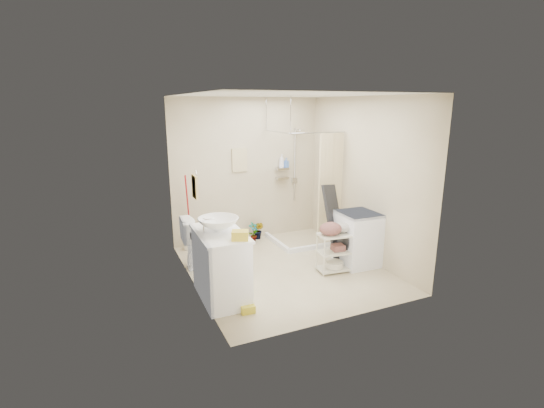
{
  "coord_description": "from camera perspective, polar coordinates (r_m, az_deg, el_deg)",
  "views": [
    {
      "loc": [
        -2.48,
        -5.09,
        2.47
      ],
      "look_at": [
        -0.1,
        0.25,
        0.99
      ],
      "focal_mm": 26.0,
      "sensor_mm": 36.0,
      "label": 1
    }
  ],
  "objects": [
    {
      "name": "toilet",
      "position": [
        6.22,
        -9.28,
        -5.35
      ],
      "size": [
        0.82,
        0.5,
        0.81
      ],
      "primitive_type": "imported",
      "rotation": [
        0.0,
        0.0,
        1.51
      ],
      "color": "silver",
      "rests_on": "ground"
    },
    {
      "name": "laundry_rack",
      "position": [
        6.04,
        9.14,
        -6.44
      ],
      "size": [
        0.55,
        0.36,
        0.71
      ],
      "primitive_type": null,
      "rotation": [
        0.0,
        0.0,
        -0.11
      ],
      "color": "beige",
      "rests_on": "ground"
    },
    {
      "name": "floor",
      "position": [
        6.18,
        1.83,
        -9.35
      ],
      "size": [
        3.2,
        3.2,
        0.0
      ],
      "primitive_type": "plane",
      "color": "beige",
      "rests_on": "ground"
    },
    {
      "name": "vanity",
      "position": [
        5.19,
        -7.42,
        -8.8
      ],
      "size": [
        0.59,
        1.04,
        0.91
      ],
      "primitive_type": "cube",
      "rotation": [
        0.0,
        0.0,
        -0.02
      ],
      "color": "white",
      "rests_on": "ground"
    },
    {
      "name": "ironing_board",
      "position": [
        6.38,
        9.02,
        -2.64
      ],
      "size": [
        0.37,
        0.26,
        1.28
      ],
      "primitive_type": null,
      "rotation": [
        0.0,
        0.0,
        0.47
      ],
      "color": "black",
      "rests_on": "ground"
    },
    {
      "name": "wall_left",
      "position": [
        5.34,
        -11.73,
        1.25
      ],
      "size": [
        0.04,
        3.2,
        2.6
      ],
      "primitive_type": "cube",
      "color": "#C4B797",
      "rests_on": "ground"
    },
    {
      "name": "shower",
      "position": [
        7.13,
        4.39,
        2.69
      ],
      "size": [
        1.1,
        1.1,
        2.1
      ],
      "primitive_type": null,
      "color": "white",
      "rests_on": "ground"
    },
    {
      "name": "potted_plant_b",
      "position": [
        7.43,
        -1.94,
        -3.83
      ],
      "size": [
        0.24,
        0.24,
        0.34
      ],
      "primitive_type": "imported",
      "rotation": [
        0.0,
        0.0,
        -0.86
      ],
      "color": "brown",
      "rests_on": "ground"
    },
    {
      "name": "wall_front",
      "position": [
        4.44,
        10.97,
        -1.33
      ],
      "size": [
        2.8,
        0.04,
        2.6
      ],
      "primitive_type": "cube",
      "color": "#C4B797",
      "rests_on": "ground"
    },
    {
      "name": "mop",
      "position": [
        6.89,
        -12.4,
        -1.29
      ],
      "size": [
        0.15,
        0.15,
        1.34
      ],
      "primitive_type": null,
      "rotation": [
        0.0,
        0.0,
        0.25
      ],
      "color": "maroon",
      "rests_on": "ground"
    },
    {
      "name": "wall_right",
      "position": [
        6.51,
        13.12,
        3.49
      ],
      "size": [
        0.04,
        3.2,
        2.6
      ],
      "primitive_type": "cube",
      "color": "#C4B797",
      "rests_on": "ground"
    },
    {
      "name": "washing_machine",
      "position": [
        6.35,
        12.35,
        -4.9
      ],
      "size": [
        0.6,
        0.62,
        0.85
      ],
      "primitive_type": "cube",
      "rotation": [
        0.0,
        0.0,
        -0.03
      ],
      "color": "silver",
      "rests_on": "ground"
    },
    {
      "name": "ceiling",
      "position": [
        5.67,
        2.05,
        15.53
      ],
      "size": [
        2.8,
        3.2,
        0.04
      ],
      "primitive_type": "cube",
      "color": "silver",
      "rests_on": "ground"
    },
    {
      "name": "floor_basket",
      "position": [
        4.97,
        -3.56,
        -14.71
      ],
      "size": [
        0.26,
        0.2,
        0.13
      ],
      "primitive_type": "cube",
      "rotation": [
        0.0,
        0.0,
        -0.05
      ],
      "color": "yellow",
      "rests_on": "ground"
    },
    {
      "name": "wall_back",
      "position": [
        7.23,
        -3.62,
        4.89
      ],
      "size": [
        2.8,
        0.04,
        2.6
      ],
      "primitive_type": "cube",
      "color": "#C4B797",
      "rests_on": "ground"
    },
    {
      "name": "potted_plant_a",
      "position": [
        7.3,
        -2.71,
        -4.06
      ],
      "size": [
        0.22,
        0.18,
        0.36
      ],
      "primitive_type": "imported",
      "rotation": [
        0.0,
        0.0,
        0.3
      ],
      "color": "brown",
      "rests_on": "ground"
    },
    {
      "name": "counter_basket",
      "position": [
        4.71,
        -4.65,
        -4.52
      ],
      "size": [
        0.24,
        0.22,
        0.11
      ],
      "primitive_type": "cube",
      "rotation": [
        0.0,
        0.0,
        -0.4
      ],
      "color": "yellow",
      "rests_on": "vanity"
    },
    {
      "name": "tp_holder",
      "position": [
        5.55,
        -11.14,
        -4.45
      ],
      "size": [
        0.08,
        0.12,
        0.14
      ],
      "primitive_type": null,
      "color": "white",
      "rests_on": "wall_left"
    },
    {
      "name": "shampoo_bottle_b",
      "position": [
        7.45,
        2.06,
        6.02
      ],
      "size": [
        0.1,
        0.11,
        0.18
      ],
      "primitive_type": "imported",
      "rotation": [
        0.0,
        0.0,
        0.39
      ],
      "color": "#4169B1",
      "rests_on": "shower"
    },
    {
      "name": "towel_ring",
      "position": [
        5.11,
        -11.12,
        2.67
      ],
      "size": [
        0.04,
        0.22,
        0.34
      ],
      "primitive_type": null,
      "color": "#EBD283",
      "rests_on": "wall_left"
    },
    {
      "name": "shampoo_bottle_a",
      "position": [
        7.39,
        1.39,
        6.25
      ],
      "size": [
        0.12,
        0.12,
        0.25
      ],
      "primitive_type": "imported",
      "rotation": [
        0.0,
        0.0,
        0.25
      ],
      "color": "silver",
      "rests_on": "shower"
    },
    {
      "name": "sink",
      "position": [
        5.04,
        -7.77,
        -2.94
      ],
      "size": [
        0.56,
        0.56,
        0.18
      ],
      "primitive_type": "imported",
      "rotation": [
        0.0,
        0.0,
        -0.09
      ],
      "color": "white",
      "rests_on": "vanity"
    },
    {
      "name": "hanging_towel",
      "position": [
        7.13,
        -4.73,
        6.36
      ],
      "size": [
        0.28,
        0.03,
        0.42
      ],
      "primitive_type": "cube",
      "color": "#CCBC8D",
      "rests_on": "wall_back"
    }
  ]
}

